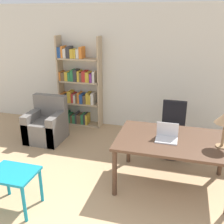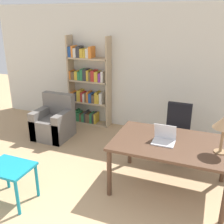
% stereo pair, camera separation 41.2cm
% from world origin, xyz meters
% --- Properties ---
extents(wall_back, '(8.00, 0.06, 2.70)m').
position_xyz_m(wall_back, '(0.00, 4.53, 1.35)').
color(wall_back, silver).
rests_on(wall_back, ground_plane).
extents(desk, '(1.63, 1.07, 0.77)m').
position_xyz_m(desk, '(0.72, 2.48, 0.68)').
color(desk, '#4C3323').
rests_on(desk, ground_plane).
extents(laptop, '(0.31, 0.25, 0.26)m').
position_xyz_m(laptop, '(0.62, 2.43, 0.82)').
color(laptop, silver).
rests_on(laptop, desk).
extents(office_chair, '(0.48, 0.48, 0.99)m').
position_xyz_m(office_chair, '(0.67, 3.49, 0.45)').
color(office_chair, black).
rests_on(office_chair, ground_plane).
extents(side_table_blue, '(0.61, 0.47, 0.55)m').
position_xyz_m(side_table_blue, '(-1.24, 1.40, 0.45)').
color(side_table_blue, teal).
rests_on(side_table_blue, ground_plane).
extents(armchair, '(0.71, 0.70, 0.91)m').
position_xyz_m(armchair, '(-1.86, 3.37, 0.31)').
color(armchair, '#66605B').
rests_on(armchair, ground_plane).
extents(bookshelf, '(0.99, 0.28, 2.04)m').
position_xyz_m(bookshelf, '(-1.54, 4.34, 0.90)').
color(bookshelf, tan).
rests_on(bookshelf, ground_plane).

